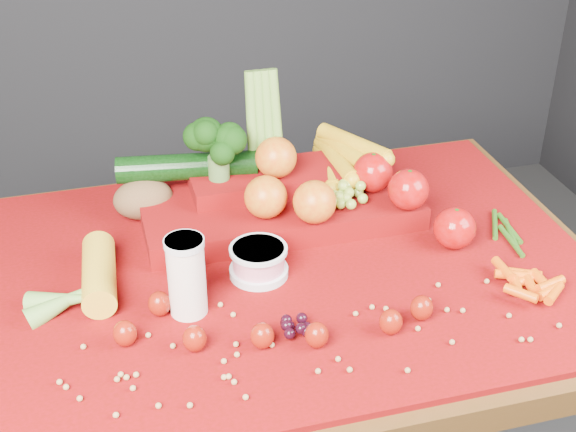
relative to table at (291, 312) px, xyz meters
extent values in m
cube|color=#3D270E|center=(0.00, 0.00, 0.07)|extent=(1.10, 0.80, 0.05)
cube|color=#3D270E|center=(-0.48, 0.33, -0.31)|extent=(0.06, 0.06, 0.70)
cube|color=#3D270E|center=(0.48, 0.33, -0.31)|extent=(0.06, 0.06, 0.70)
cube|color=maroon|center=(0.00, 0.00, 0.10)|extent=(1.05, 0.75, 0.01)
cylinder|color=silver|center=(-0.19, -0.08, 0.18)|extent=(0.06, 0.06, 0.14)
cylinder|color=silver|center=(-0.19, -0.08, 0.24)|extent=(0.06, 0.06, 0.01)
cylinder|color=silver|center=(-0.06, -0.02, 0.11)|extent=(0.10, 0.10, 0.01)
cylinder|color=pink|center=(-0.06, -0.02, 0.14)|extent=(0.09, 0.09, 0.04)
cylinder|color=silver|center=(-0.06, -0.02, 0.16)|extent=(0.10, 0.10, 0.01)
ellipsoid|color=maroon|center=(-0.24, -0.08, 0.13)|extent=(0.04, 0.04, 0.04)
cone|color=#153F0B|center=(-0.24, -0.08, 0.15)|extent=(0.03, 0.03, 0.01)
ellipsoid|color=maroon|center=(-0.30, -0.14, 0.13)|extent=(0.04, 0.04, 0.04)
cone|color=#153F0B|center=(-0.30, -0.14, 0.15)|extent=(0.03, 0.03, 0.01)
ellipsoid|color=maroon|center=(-0.20, -0.18, 0.13)|extent=(0.04, 0.04, 0.04)
cone|color=#153F0B|center=(-0.20, -0.18, 0.15)|extent=(0.03, 0.03, 0.01)
ellipsoid|color=maroon|center=(-0.10, -0.20, 0.13)|extent=(0.04, 0.04, 0.04)
cone|color=#153F0B|center=(-0.10, -0.20, 0.15)|extent=(0.03, 0.03, 0.01)
ellipsoid|color=maroon|center=(-0.02, -0.22, 0.13)|extent=(0.04, 0.04, 0.04)
cone|color=#153F0B|center=(-0.02, -0.22, 0.15)|extent=(0.03, 0.03, 0.01)
ellipsoid|color=maroon|center=(0.10, -0.22, 0.13)|extent=(0.04, 0.04, 0.04)
cone|color=#153F0B|center=(0.10, -0.22, 0.15)|extent=(0.03, 0.03, 0.01)
ellipsoid|color=maroon|center=(-0.18, 0.02, 0.13)|extent=(0.04, 0.04, 0.04)
cone|color=#153F0B|center=(-0.18, 0.02, 0.15)|extent=(0.03, 0.03, 0.01)
ellipsoid|color=maroon|center=(-0.34, -0.02, 0.13)|extent=(0.04, 0.04, 0.04)
cone|color=#153F0B|center=(-0.34, -0.02, 0.15)|extent=(0.03, 0.03, 0.01)
ellipsoid|color=maroon|center=(0.16, -0.20, 0.13)|extent=(0.04, 0.04, 0.04)
cone|color=#153F0B|center=(0.16, -0.20, 0.15)|extent=(0.03, 0.03, 0.01)
cylinder|color=gold|center=(-0.33, 0.02, 0.13)|extent=(0.07, 0.18, 0.06)
ellipsoid|color=brown|center=(-0.23, 0.23, 0.15)|extent=(0.11, 0.08, 0.08)
cube|color=maroon|center=(0.02, 0.15, 0.13)|extent=(0.52, 0.22, 0.04)
cube|color=maroon|center=(0.00, 0.20, 0.17)|extent=(0.28, 0.12, 0.03)
sphere|color=#A71416|center=(0.24, 0.06, 0.19)|extent=(0.08, 0.08, 0.08)
sphere|color=#A71416|center=(0.30, -0.02, 0.15)|extent=(0.08, 0.08, 0.08)
sphere|color=#A71416|center=(0.20, 0.14, 0.19)|extent=(0.08, 0.08, 0.08)
sphere|color=#BC360B|center=(-0.02, 0.10, 0.19)|extent=(0.08, 0.08, 0.08)
sphere|color=#BC360B|center=(0.06, 0.06, 0.19)|extent=(0.08, 0.08, 0.08)
sphere|color=#BC360B|center=(0.02, 0.18, 0.23)|extent=(0.08, 0.08, 0.08)
cylinder|color=gold|center=(0.13, 0.22, 0.17)|extent=(0.06, 0.18, 0.04)
cylinder|color=gold|center=(0.15, 0.22, 0.18)|extent=(0.04, 0.18, 0.04)
cylinder|color=gold|center=(0.17, 0.22, 0.20)|extent=(0.08, 0.18, 0.04)
cylinder|color=gold|center=(0.19, 0.22, 0.21)|extent=(0.11, 0.18, 0.04)
cylinder|color=#3F662D|center=(-0.09, 0.20, 0.21)|extent=(0.04, 0.04, 0.04)
cylinder|color=olive|center=(-0.01, 0.24, 0.26)|extent=(0.03, 0.06, 0.22)
cylinder|color=olive|center=(0.00, 0.24, 0.26)|extent=(0.02, 0.06, 0.22)
cylinder|color=olive|center=(0.02, 0.24, 0.26)|extent=(0.02, 0.06, 0.22)
cylinder|color=olive|center=(0.04, 0.24, 0.26)|extent=(0.03, 0.06, 0.22)
cylinder|color=black|center=(-0.14, 0.24, 0.20)|extent=(0.27, 0.09, 0.05)
camera|label=1|loc=(-0.31, -1.12, 0.91)|focal=50.00mm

